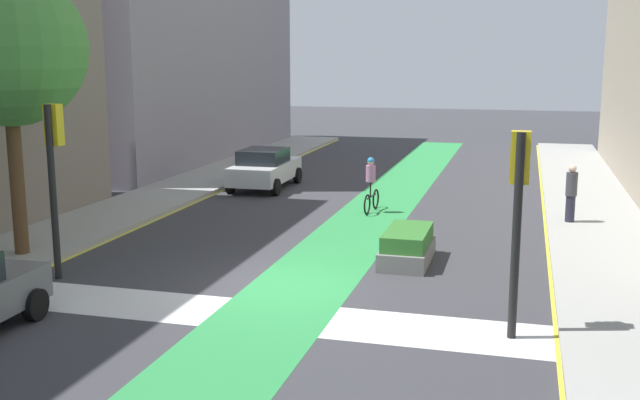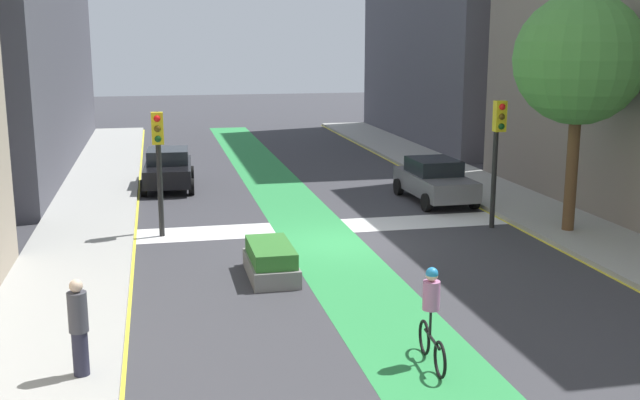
# 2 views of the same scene
# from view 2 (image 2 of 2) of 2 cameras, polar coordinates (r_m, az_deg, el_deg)

# --- Properties ---
(ground_plane) EXTENTS (120.00, 120.00, 0.00)m
(ground_plane) POSITION_cam_2_polar(r_m,az_deg,el_deg) (22.69, 1.51, -3.22)
(ground_plane) COLOR #38383D
(bike_lane_paint) EXTENTS (2.40, 60.00, 0.01)m
(bike_lane_paint) POSITION_cam_2_polar(r_m,az_deg,el_deg) (22.58, 0.30, -3.28)
(bike_lane_paint) COLOR #2D8C47
(bike_lane_paint) RESTS_ON ground_plane
(crosswalk_band) EXTENTS (12.00, 1.80, 0.01)m
(crosswalk_band) POSITION_cam_2_polar(r_m,az_deg,el_deg) (24.57, 0.40, -2.01)
(crosswalk_band) COLOR silver
(crosswalk_band) RESTS_ON ground_plane
(sidewalk_left) EXTENTS (3.00, 60.00, 0.15)m
(sidewalk_left) POSITION_cam_2_polar(r_m,az_deg,el_deg) (25.46, 18.15, -1.95)
(sidewalk_left) COLOR #9E9E99
(sidewalk_left) RESTS_ON ground_plane
(curb_stripe_left) EXTENTS (0.16, 60.00, 0.01)m
(curb_stripe_left) POSITION_cam_2_polar(r_m,az_deg,el_deg) (24.76, 15.14, -2.32)
(curb_stripe_left) COLOR yellow
(curb_stripe_left) RESTS_ON ground_plane
(sidewalk_right) EXTENTS (3.00, 60.00, 0.15)m
(sidewalk_right) POSITION_cam_2_polar(r_m,az_deg,el_deg) (22.18, -17.72, -3.96)
(sidewalk_right) COLOR #9E9E99
(sidewalk_right) RESTS_ON ground_plane
(curb_stripe_right) EXTENTS (0.16, 60.00, 0.01)m
(curb_stripe_right) POSITION_cam_2_polar(r_m,az_deg,el_deg) (22.10, -13.83, -3.98)
(curb_stripe_right) COLOR yellow
(curb_stripe_right) RESTS_ON ground_plane
(traffic_signal_near_right) EXTENTS (0.35, 0.52, 3.82)m
(traffic_signal_near_right) POSITION_cam_2_polar(r_m,az_deg,el_deg) (23.30, -11.97, 3.69)
(traffic_signal_near_right) COLOR black
(traffic_signal_near_right) RESTS_ON ground_plane
(traffic_signal_near_left) EXTENTS (0.35, 0.52, 4.06)m
(traffic_signal_near_left) POSITION_cam_2_polar(r_m,az_deg,el_deg) (24.47, 13.11, 4.42)
(traffic_signal_near_left) COLOR black
(traffic_signal_near_left) RESTS_ON ground_plane
(car_black_right_near) EXTENTS (2.19, 4.28, 1.57)m
(car_black_right_near) POSITION_cam_2_polar(r_m,az_deg,el_deg) (31.31, -11.26, 2.32)
(car_black_right_near) COLOR black
(car_black_right_near) RESTS_ON ground_plane
(car_grey_left_near) EXTENTS (2.12, 4.25, 1.57)m
(car_grey_left_near) POSITION_cam_2_polar(r_m,az_deg,el_deg) (28.53, 8.55, 1.48)
(car_grey_left_near) COLOR slate
(car_grey_left_near) RESTS_ON ground_plane
(cyclist_in_lane) EXTENTS (0.32, 1.73, 1.86)m
(cyclist_in_lane) POSITION_cam_2_polar(r_m,az_deg,el_deg) (14.40, 8.33, -8.44)
(cyclist_in_lane) COLOR black
(cyclist_in_lane) RESTS_ON ground_plane
(pedestrian_sidewalk_right_a) EXTENTS (0.34, 0.34, 1.76)m
(pedestrian_sidewalk_right_a) POSITION_cam_2_polar(r_m,az_deg,el_deg) (14.11, -17.56, -8.98)
(pedestrian_sidewalk_right_a) COLOR #262638
(pedestrian_sidewalk_right_a) RESTS_ON sidewalk_right
(street_tree_near) EXTENTS (3.89, 3.89, 7.14)m
(street_tree_near) POSITION_cam_2_polar(r_m,az_deg,el_deg) (24.15, 18.79, 9.86)
(street_tree_near) COLOR brown
(street_tree_near) RESTS_ON sidewalk_left
(median_planter) EXTENTS (1.16, 2.45, 0.85)m
(median_planter) POSITION_cam_2_polar(r_m,az_deg,el_deg) (19.50, -3.69, -4.58)
(median_planter) COLOR slate
(median_planter) RESTS_ON ground_plane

